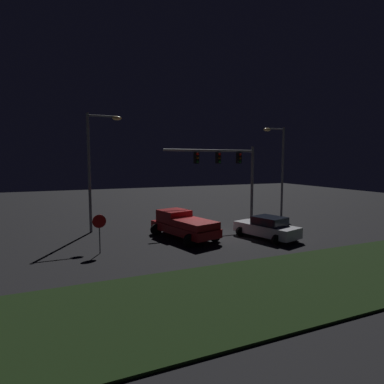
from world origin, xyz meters
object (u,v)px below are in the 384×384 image
object	(u,v)px
street_lamp_right	(279,162)
traffic_signal_gantry	(228,165)
stop_sign	(99,226)
street_lamp_left	(96,159)
car_sedan	(267,228)
pickup_truck	(183,223)

from	to	relation	value
street_lamp_right	traffic_signal_gantry	bearing A→B (deg)	-176.58
street_lamp_right	stop_sign	xyz separation A→B (m)	(-16.84, -5.60, -3.63)
traffic_signal_gantry	street_lamp_left	size ratio (longest dim) A/B	0.96
street_lamp_left	stop_sign	size ratio (longest dim) A/B	3.87
street_lamp_right	stop_sign	bearing A→B (deg)	-161.59
car_sedan	street_lamp_left	distance (m)	13.11
street_lamp_right	street_lamp_left	bearing A→B (deg)	179.54
traffic_signal_gantry	street_lamp_left	bearing A→B (deg)	177.53
street_lamp_right	stop_sign	distance (m)	18.11
car_sedan	street_lamp_right	bearing A→B (deg)	-59.25
traffic_signal_gantry	street_lamp_right	world-z (taller)	street_lamp_right
pickup_truck	street_lamp_right	distance (m)	12.64
traffic_signal_gantry	stop_sign	size ratio (longest dim) A/B	3.73
stop_sign	car_sedan	bearing A→B (deg)	-4.41
traffic_signal_gantry	street_lamp_right	bearing A→B (deg)	3.42
car_sedan	street_lamp_right	xyz separation A→B (m)	(5.98, 6.44, 4.45)
street_lamp_left	stop_sign	xyz separation A→B (m)	(-0.50, -5.73, -3.82)
car_sedan	street_lamp_right	distance (m)	9.85
street_lamp_right	car_sedan	bearing A→B (deg)	-132.90
traffic_signal_gantry	street_lamp_left	world-z (taller)	street_lamp_left
traffic_signal_gantry	stop_sign	distance (m)	12.88
pickup_truck	street_lamp_left	world-z (taller)	street_lamp_left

